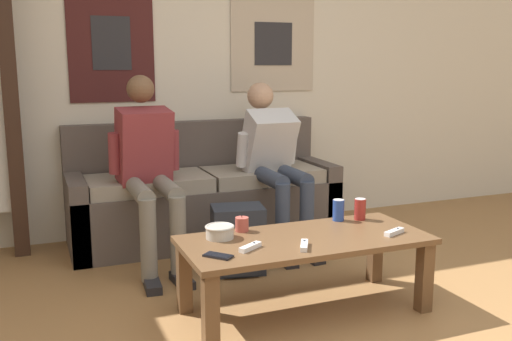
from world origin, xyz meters
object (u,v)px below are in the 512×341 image
coffee_table (305,249)px  pillar_candle (242,224)px  couch (204,199)px  ceramic_bowl (220,231)px  person_seated_teen (274,156)px  game_controller_far_center (394,232)px  drink_can_blue (338,210)px  game_controller_near_left (250,247)px  backpack (238,241)px  game_controller_near_right (304,245)px  cell_phone (218,256)px  drink_can_red (360,209)px  person_seated_adult (149,164)px

coffee_table → pillar_candle: size_ratio=14.61×
couch → ceramic_bowl: couch is taller
person_seated_teen → game_controller_far_center: person_seated_teen is taller
drink_can_blue → game_controller_far_center: 0.38m
game_controller_near_left → person_seated_teen: bearing=61.7°
backpack → game_controller_near_right: game_controller_near_right is taller
couch → cell_phone: 1.62m
pillar_candle → coffee_table: bearing=-40.3°
ceramic_bowl → cell_phone: size_ratio=1.06×
pillar_candle → game_controller_far_center: (0.73, -0.35, -0.03)m
game_controller_near_right → cell_phone: game_controller_near_right is taller
ceramic_bowl → backpack: bearing=61.0°
coffee_table → drink_can_red: size_ratio=10.45×
coffee_table → person_seated_teen: (0.31, 1.13, 0.31)m
couch → cell_phone: size_ratio=13.47×
person_seated_teen → drink_can_blue: 0.93m
game_controller_far_center → person_seated_adult: bearing=132.0°
backpack → cell_phone: (-0.39, -0.80, 0.21)m
coffee_table → drink_can_blue: drink_can_blue is taller
drink_can_red → cell_phone: 1.02m
ceramic_bowl → drink_can_blue: 0.75m
backpack → game_controller_near_left: bearing=-105.6°
game_controller_near_right → person_seated_adult: bearing=113.3°
game_controller_near_right → cell_phone: (-0.44, 0.03, -0.01)m
game_controller_near_left → drink_can_blue: bearing=24.2°
drink_can_blue → person_seated_teen: bearing=90.6°
couch → game_controller_near_left: (-0.22, -1.52, 0.12)m
drink_can_blue → drink_can_red: size_ratio=1.00×
pillar_candle → drink_can_blue: (0.59, -0.01, 0.02)m
coffee_table → ceramic_bowl: ceramic_bowl is taller
ceramic_bowl → pillar_candle: (0.15, 0.08, -0.00)m
coffee_table → cell_phone: cell_phone is taller
game_controller_far_center → couch: bearing=110.3°
ceramic_bowl → person_seated_adult: bearing=101.4°
drink_can_blue → game_controller_near_left: size_ratio=0.89×
person_seated_teen → drink_can_red: 0.97m
backpack → cell_phone: 0.92m
person_seated_teen → backpack: size_ratio=2.74×
drink_can_blue → cell_phone: drink_can_blue is taller
game_controller_near_left → game_controller_far_center: 0.80m
coffee_table → backpack: backpack is taller
game_controller_near_right → couch: bearing=91.3°
person_seated_teen → drink_can_blue: bearing=-89.4°
game_controller_near_left → pillar_candle: bearing=77.1°
game_controller_near_left → game_controller_near_right: (0.26, -0.07, 0.00)m
pillar_candle → drink_can_blue: size_ratio=0.72×
backpack → ceramic_bowl: 0.65m
backpack → game_controller_near_right: size_ratio=2.98×
couch → person_seated_adult: size_ratio=1.60×
person_seated_adult → cell_phone: person_seated_adult is taller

